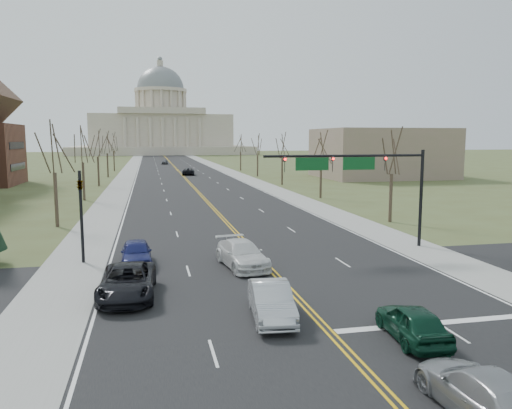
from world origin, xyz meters
name	(u,v)px	position (x,y,z in m)	size (l,w,h in m)	color
ground	(321,324)	(0.00, 0.00, 0.00)	(600.00, 600.00, 0.00)	#474E27
road	(177,170)	(0.00, 110.00, 0.01)	(20.00, 380.00, 0.01)	black
cross_road	(285,285)	(0.00, 6.00, 0.01)	(120.00, 14.00, 0.01)	black
sidewalk_left	(129,170)	(-12.00, 110.00, 0.01)	(4.00, 380.00, 0.03)	gray
sidewalk_right	(223,169)	(12.00, 110.00, 0.01)	(4.00, 380.00, 0.03)	gray
center_line	(177,170)	(0.00, 110.00, 0.01)	(0.42, 380.00, 0.01)	gold
edge_line_left	(138,170)	(-9.80, 110.00, 0.01)	(0.15, 380.00, 0.01)	silver
edge_line_right	(215,169)	(9.80, 110.00, 0.01)	(0.15, 380.00, 0.01)	silver
stop_bar	(438,323)	(5.00, -1.00, 0.01)	(9.50, 0.50, 0.01)	silver
capitol	(162,127)	(0.00, 249.91, 14.20)	(90.00, 60.00, 50.00)	#B0A393
signal_mast	(358,170)	(7.45, 13.50, 5.76)	(12.12, 0.44, 7.20)	black
signal_left	(81,206)	(-11.50, 13.50, 3.71)	(0.32, 0.36, 6.00)	black
tree_r_0	(392,154)	(15.50, 24.00, 6.55)	(3.74, 3.74, 8.50)	#32241D
tree_l_0	(54,151)	(-15.50, 28.00, 6.94)	(3.96, 3.96, 9.00)	#32241D
tree_r_1	(321,149)	(15.50, 44.00, 6.55)	(3.74, 3.74, 8.50)	#32241D
tree_l_1	(82,147)	(-15.50, 48.00, 6.94)	(3.96, 3.96, 9.00)	#32241D
tree_r_2	(282,147)	(15.50, 64.00, 6.55)	(3.74, 3.74, 8.50)	#32241D
tree_l_2	(97,145)	(-15.50, 68.00, 6.94)	(3.96, 3.96, 9.00)	#32241D
tree_r_3	(258,145)	(15.50, 84.00, 6.55)	(3.74, 3.74, 8.50)	#32241D
tree_l_3	(107,144)	(-15.50, 88.00, 6.94)	(3.96, 3.96, 9.00)	#32241D
tree_r_4	(241,144)	(15.50, 104.00, 6.55)	(3.74, 3.74, 8.50)	#32241D
tree_l_4	(113,143)	(-15.50, 108.00, 6.94)	(3.96, 3.96, 9.00)	#32241D
bldg_right_mass	(381,153)	(40.00, 76.00, 5.00)	(25.00, 20.00, 10.00)	#7A6D57
car_nb_inner_lead	(412,322)	(2.92, -2.45, 0.75)	(1.74, 4.33, 1.48)	#0B3020
car_nb_inner_second	(483,393)	(2.06, -7.95, 0.75)	(2.08, 5.11, 1.48)	gray
car_sb_inner_lead	(271,301)	(-1.99, 1.10, 0.81)	(1.68, 4.83, 1.59)	#B1B4B9
car_sb_outer_lead	(127,282)	(-8.39, 5.56, 0.82)	(2.69, 5.84, 1.62)	black
car_sb_inner_second	(242,254)	(-1.61, 10.23, 0.82)	(2.28, 5.60, 1.62)	silver
car_sb_outer_second	(136,253)	(-8.11, 12.16, 0.81)	(1.87, 4.66, 1.59)	navy
car_far_nb	(188,171)	(1.34, 91.03, 0.80)	(2.62, 5.68, 1.58)	black
car_far_sb	(165,162)	(-2.23, 138.73, 0.74)	(1.73, 4.29, 1.46)	#53555C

